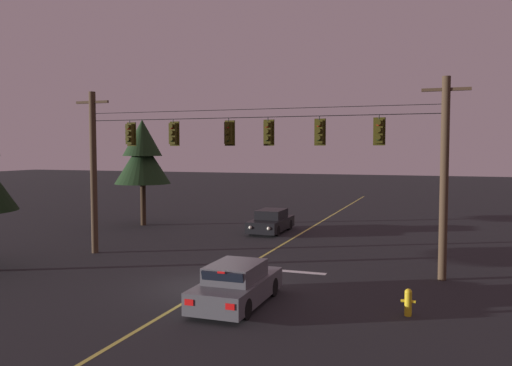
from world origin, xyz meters
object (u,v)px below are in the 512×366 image
Objects in this scene: tree_verge_near at (143,155)px; traffic_light_right_inner at (268,132)px; traffic_light_centre at (228,133)px; traffic_light_far_right at (379,131)px; car_waiting_near_lane at (237,285)px; fire_hydrant at (408,302)px; traffic_light_leftmost at (130,134)px; traffic_light_left_inner at (173,134)px; traffic_light_rightmost at (319,132)px; car_oncoming_lead at (271,222)px.

traffic_light_right_inner is at bearing -37.60° from tree_verge_near.
traffic_light_centre and traffic_light_far_right have the same top height.
car_waiting_near_lane reaches higher than fire_hydrant.
traffic_light_leftmost and traffic_light_left_inner have the same top height.
fire_hydrant is at bearing -39.24° from traffic_light_right_inner.
traffic_light_far_right is (6.48, 0.00, 0.00)m from traffic_light_centre.
traffic_light_leftmost is 0.28× the size of car_waiting_near_lane.
car_waiting_near_lane is (5.39, -5.73, -5.15)m from traffic_light_left_inner.
traffic_light_rightmost is (2.24, 0.00, 0.00)m from traffic_light_right_inner.
tree_verge_near reaches higher than car_oncoming_lead.
fire_hydrant is at bearing 7.28° from car_waiting_near_lane.
car_waiting_near_lane is at bearing -46.76° from traffic_light_left_inner.
traffic_light_left_inner is 1.45× the size of fire_hydrant.
tree_verge_near is at bearing 151.10° from traffic_light_far_right.
traffic_light_leftmost is 14.96m from fire_hydrant.
tree_verge_near is at bearing 128.52° from traffic_light_left_inner.
traffic_light_centre is 10.87m from fire_hydrant.
tree_verge_near is (-11.78, 9.08, -1.09)m from traffic_light_right_inner.
traffic_light_rightmost is 0.28× the size of car_waiting_near_lane.
traffic_light_centre is 0.28× the size of car_oncoming_lead.
car_waiting_near_lane is 5.15× the size of fire_hydrant.
traffic_light_left_inner is 1.00× the size of traffic_light_far_right.
traffic_light_centre is at bearing 0.00° from traffic_light_left_inner.
car_oncoming_lead is at bearing 78.87° from traffic_light_left_inner.
traffic_light_far_right reaches higher than car_oncoming_lead.
traffic_light_leftmost is at bearing 180.00° from traffic_light_far_right.
traffic_light_centre is at bearing -84.00° from car_oncoming_lead.
traffic_light_right_inner is at bearing 180.00° from traffic_light_rightmost.
traffic_light_right_inner is 4.66m from traffic_light_far_right.
fire_hydrant is (5.35, 0.68, -0.21)m from car_waiting_near_lane.
car_waiting_near_lane is at bearing -76.34° from car_oncoming_lead.
traffic_light_centre is 10.48m from car_oncoming_lead.
traffic_light_centre is at bearing 180.00° from traffic_light_rightmost.
traffic_light_centre is 1.00× the size of traffic_light_rightmost.
traffic_light_centre is 1.82m from traffic_light_right_inner.
traffic_light_leftmost is at bearing 180.00° from traffic_light_left_inner.
traffic_light_left_inner is at bearing 180.00° from traffic_light_far_right.
traffic_light_left_inner is at bearing 180.00° from traffic_light_centre.
traffic_light_far_right is at bearing 106.76° from fire_hydrant.
traffic_light_leftmost and traffic_light_centre have the same top height.
traffic_light_far_right is 18.81m from tree_verge_near.
car_oncoming_lead is at bearing 103.66° from car_waiting_near_lane.
traffic_light_left_inner and traffic_light_rightmost have the same top height.
traffic_light_right_inner is at bearing 98.20° from car_waiting_near_lane.
car_oncoming_lead is 9.88m from tree_verge_near.
tree_verge_near is 8.41× the size of fire_hydrant.
traffic_light_rightmost is 1.45× the size of fire_hydrant.
traffic_light_rightmost is 8.34m from fire_hydrant.
car_waiting_near_lane is at bearing -123.78° from traffic_light_far_right.
traffic_light_rightmost reaches higher than car_oncoming_lead.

